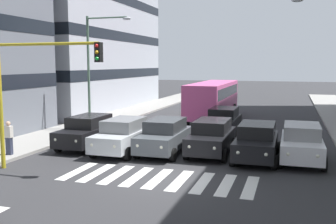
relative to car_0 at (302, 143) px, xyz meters
name	(u,v)px	position (x,y,z in m)	size (l,w,h in m)	color
ground_plane	(158,178)	(5.44, 4.58, -0.89)	(180.00, 180.00, 0.00)	#2D2D30
crosswalk_markings	(158,178)	(5.44, 4.58, -0.88)	(7.65, 2.80, 0.01)	silver
car_0	(302,143)	(0.00, 0.00, 0.00)	(2.02, 4.44, 1.72)	silver
car_1	(257,141)	(2.01, 0.34, 0.00)	(2.02, 4.44, 1.72)	black
car_2	(212,137)	(4.26, -0.19, 0.00)	(2.02, 4.44, 1.72)	black
car_3	(165,136)	(6.57, 0.31, 0.00)	(2.02, 4.44, 1.72)	#474C51
car_4	(123,135)	(8.65, 0.78, 0.00)	(2.02, 4.44, 1.72)	#B2B7BC
car_5	(88,131)	(10.95, 0.22, 0.00)	(2.02, 4.44, 1.72)	black
car_row2_0	(223,121)	(4.60, -5.75, 0.00)	(2.02, 4.44, 1.72)	black
bus_behind_traffic	(213,97)	(6.57, -12.46, 0.97)	(2.78, 10.50, 3.00)	#DB5193
traffic_light_gantry	(28,82)	(10.93, 5.14, 2.86)	(4.93, 0.36, 5.50)	#AD991E
street_lamp_right	(95,61)	(12.87, -4.33, 3.82)	(3.15, 0.28, 7.44)	#4C6B56
pedestrian_waiting	(9,137)	(13.42, 3.49, 0.11)	(0.36, 0.24, 1.63)	#2D3347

